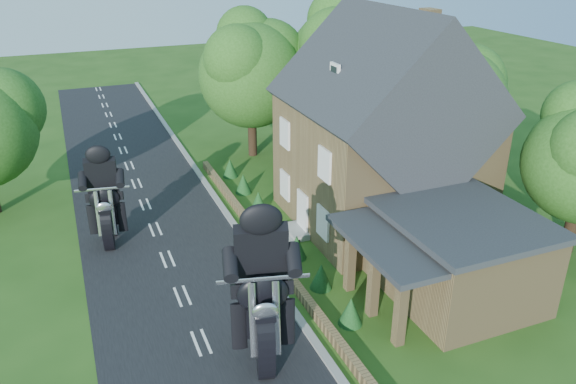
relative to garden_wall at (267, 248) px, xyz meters
name	(u,v)px	position (x,y,z in m)	size (l,w,h in m)	color
ground	(201,343)	(-4.30, -5.00, -0.20)	(120.00, 120.00, 0.00)	#234814
road	(201,342)	(-4.30, -5.00, -0.19)	(7.00, 80.00, 0.02)	black
kerb	(298,317)	(-0.65, -5.00, -0.14)	(0.30, 80.00, 0.12)	gray
garden_wall	(267,248)	(0.00, 0.00, 0.00)	(0.30, 22.00, 0.40)	olive
house	(382,136)	(6.19, 1.00, 4.14)	(9.54, 8.64, 10.24)	olive
annex	(455,255)	(5.57, -5.80, 1.57)	(7.05, 5.94, 3.44)	olive
tree_house_right	(457,93)	(12.35, 3.62, 4.99)	(6.51, 6.00, 8.40)	black
tree_behind_house	(351,53)	(9.88, 11.14, 6.03)	(7.81, 7.20, 10.08)	black
tree_behind_left	(257,65)	(3.86, 12.13, 5.53)	(6.94, 6.40, 9.16)	black
shrub_a	(351,311)	(1.00, -6.00, 0.35)	(0.90, 0.90, 1.10)	#123B16
shrub_b	(321,276)	(1.00, -3.50, 0.35)	(0.90, 0.90, 1.10)	#123B16
shrub_c	(297,247)	(1.00, -1.00, 0.35)	(0.90, 0.90, 1.10)	#123B16
shrub_d	(258,202)	(1.00, 4.00, 0.35)	(0.90, 0.90, 1.10)	#123B16
shrub_e	(243,184)	(1.00, 6.50, 0.35)	(0.90, 0.90, 1.10)	#123B16
shrub_f	(230,168)	(1.00, 9.00, 0.35)	(0.90, 0.90, 1.10)	#123B16
motorcycle_lead	(263,340)	(-2.61, -6.69, 0.68)	(0.48, 1.89, 1.76)	black
motorcycle_follow	(109,229)	(-6.41, 3.42, 0.52)	(0.39, 1.55, 1.44)	black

